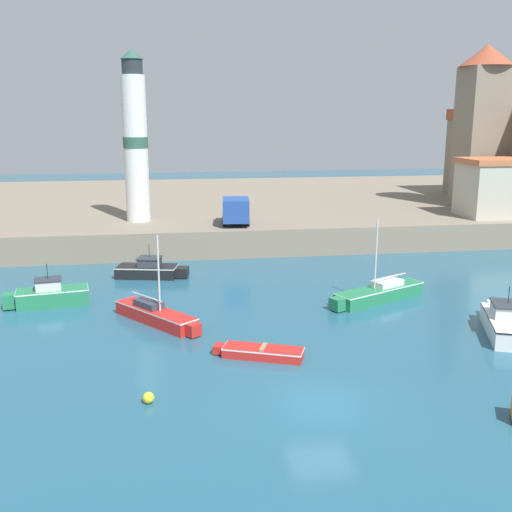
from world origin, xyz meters
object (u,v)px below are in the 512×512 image
motorboat_white_3 (506,322)px  sailboat_green_6 (379,293)px  sailboat_red_0 (156,315)px  lighthouse (135,140)px  truck_on_quay (236,210)px  dinghy_red_2 (261,352)px  motorboat_black_5 (150,270)px  motorboat_green_1 (50,295)px  mooring_buoy (148,398)px  harbor_shed_near_wharf (504,187)px

motorboat_white_3 → sailboat_green_6: sailboat_green_6 is taller
sailboat_red_0 → sailboat_green_6: size_ratio=0.82×
lighthouse → truck_on_quay: size_ratio=3.11×
sailboat_red_0 → lighthouse: (-1.57, 20.07, 8.54)m
sailboat_green_6 → sailboat_red_0: bearing=-171.5°
dinghy_red_2 → truck_on_quay: bearing=86.1°
motorboat_black_5 → motorboat_white_3: bearing=-37.6°
motorboat_green_1 → truck_on_quay: bearing=45.7°
lighthouse → motorboat_black_5: bearing=-84.3°
sailboat_green_6 → lighthouse: 24.91m
sailboat_red_0 → sailboat_green_6: (13.28, 1.98, 0.03)m
truck_on_quay → motorboat_white_3: bearing=-62.1°
sailboat_red_0 → mooring_buoy: size_ratio=12.10×
sailboat_red_0 → harbor_shed_near_wharf: bearing=30.3°
dinghy_red_2 → sailboat_green_6: size_ratio=0.63×
motorboat_green_1 → motorboat_black_5: bearing=44.2°
dinghy_red_2 → truck_on_quay: (1.54, 22.62, 3.17)m
motorboat_green_1 → motorboat_black_5: motorboat_green_1 is taller
dinghy_red_2 → mooring_buoy: dinghy_red_2 is taller
motorboat_black_5 → lighthouse: 13.45m
mooring_buoy → truck_on_quay: bearing=76.0°
mooring_buoy → harbor_shed_near_wharf: (30.64, 27.20, 4.56)m
motorboat_green_1 → sailboat_green_6: size_ratio=0.73×
sailboat_green_6 → truck_on_quay: sailboat_green_6 is taller
motorboat_green_1 → mooring_buoy: (6.04, -13.52, -0.39)m
motorboat_white_3 → harbor_shed_near_wharf: harbor_shed_near_wharf is taller
harbor_shed_near_wharf → truck_on_quay: bearing=-178.3°
sailboat_green_6 → dinghy_red_2: bearing=-138.3°
sailboat_red_0 → dinghy_red_2: sailboat_red_0 is taller
sailboat_green_6 → mooring_buoy: 17.65m
motorboat_white_3 → motorboat_black_5: size_ratio=1.14×
motorboat_white_3 → motorboat_black_5: bearing=142.4°
sailboat_red_0 → harbor_shed_near_wharf: (30.43, 17.80, 4.33)m
sailboat_green_6 → truck_on_quay: bearing=114.5°
lighthouse → truck_on_quay: lighthouse is taller
motorboat_black_5 → lighthouse: (-1.04, 10.39, 8.48)m
sailboat_red_0 → dinghy_red_2: 7.37m
sailboat_green_6 → harbor_shed_near_wharf: 23.72m
dinghy_red_2 → mooring_buoy: size_ratio=9.28×
harbor_shed_near_wharf → motorboat_black_5: bearing=-165.3°
lighthouse → motorboat_green_1: bearing=-106.4°
dinghy_red_2 → lighthouse: (-6.42, 25.62, 8.74)m
sailboat_green_6 → motorboat_white_3: bearing=-54.8°
sailboat_red_0 → mooring_buoy: bearing=-91.3°
motorboat_white_3 → motorboat_black_5: motorboat_white_3 is taller
dinghy_red_2 → motorboat_black_5: motorboat_black_5 is taller
sailboat_green_6 → mooring_buoy: (-13.49, -11.38, -0.27)m
sailboat_red_0 → sailboat_green_6: 13.42m
lighthouse → harbor_shed_near_wharf: (32.00, -2.27, -4.21)m
dinghy_red_2 → sailboat_green_6: (8.44, 7.53, 0.23)m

